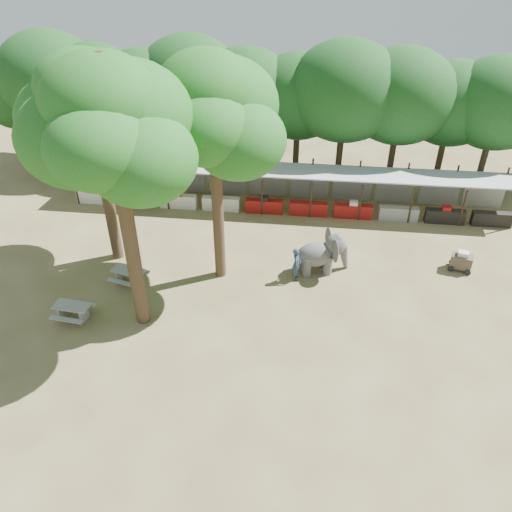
# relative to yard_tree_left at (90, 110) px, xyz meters

# --- Properties ---
(ground) EXTENTS (100.00, 100.00, 0.00)m
(ground) POSITION_rel_yard_tree_left_xyz_m (9.13, -7.19, -8.20)
(ground) COLOR brown
(ground) RESTS_ON ground
(vendor_stalls) EXTENTS (28.00, 2.99, 2.80)m
(vendor_stalls) POSITION_rel_yard_tree_left_xyz_m (9.13, 6.65, -7.02)
(vendor_stalls) COLOR #A5A7AD
(vendor_stalls) RESTS_ON ground
(yard_tree_left) EXTENTS (7.10, 6.90, 11.02)m
(yard_tree_left) POSITION_rel_yard_tree_left_xyz_m (0.00, 0.00, 0.00)
(yard_tree_left) COLOR #332316
(yard_tree_left) RESTS_ON ground
(yard_tree_center) EXTENTS (7.10, 6.90, 12.04)m
(yard_tree_center) POSITION_rel_yard_tree_left_xyz_m (3.00, -5.00, 1.01)
(yard_tree_center) COLOR #332316
(yard_tree_center) RESTS_ON ground
(yard_tree_back) EXTENTS (7.10, 6.90, 11.36)m
(yard_tree_back) POSITION_rel_yard_tree_left_xyz_m (6.00, -1.00, 0.34)
(yard_tree_back) COLOR #332316
(yard_tree_back) RESTS_ON ground
(backdrop_trees) EXTENTS (46.46, 5.95, 8.33)m
(backdrop_trees) POSITION_rel_yard_tree_left_xyz_m (9.13, 11.81, -2.69)
(backdrop_trees) COLOR #332316
(backdrop_trees) RESTS_ON ground
(elephant) EXTENTS (3.01, 2.20, 2.24)m
(elephant) POSITION_rel_yard_tree_left_xyz_m (11.44, -0.24, -7.08)
(elephant) COLOR #474445
(elephant) RESTS_ON ground
(handler) EXTENTS (0.50, 0.71, 1.87)m
(handler) POSITION_rel_yard_tree_left_xyz_m (10.11, -1.14, -7.26)
(handler) COLOR #26384C
(handler) RESTS_ON ground
(picnic_table_near) EXTENTS (1.79, 1.65, 0.83)m
(picnic_table_near) POSITION_rel_yard_tree_left_xyz_m (-0.12, -5.51, -7.66)
(picnic_table_near) COLOR gray
(picnic_table_near) RESTS_ON ground
(picnic_table_far) EXTENTS (2.00, 1.88, 0.84)m
(picnic_table_far) POSITION_rel_yard_tree_left_xyz_m (1.58, -2.51, -7.65)
(picnic_table_far) COLOR gray
(picnic_table_far) RESTS_ON ground
(cart_back) EXTENTS (1.34, 1.07, 1.15)m
(cart_back) POSITION_rel_yard_tree_left_xyz_m (18.83, 0.70, -7.63)
(cart_back) COLOR #3D322B
(cart_back) RESTS_ON ground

